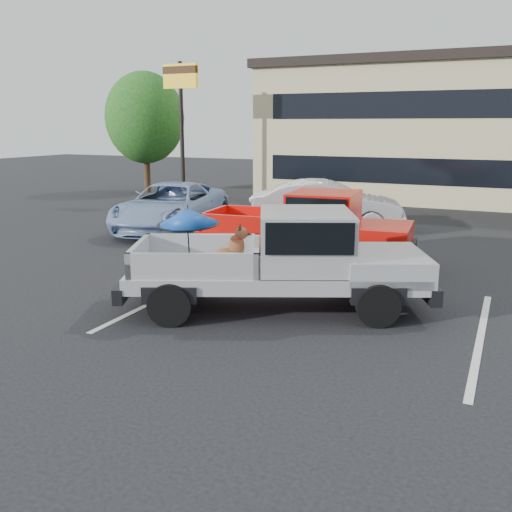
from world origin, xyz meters
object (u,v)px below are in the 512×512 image
Objects in this scene: silver_pickup at (292,255)px; motel_sign at (181,95)px; red_pickup at (317,224)px; tree_left at (145,118)px; silver_sedan at (327,206)px; blue_suv at (171,207)px.

motel_sign is at bearing 105.28° from silver_pickup.
motel_sign reaches higher than silver_pickup.
silver_pickup reaches higher than red_pickup.
tree_left is 1.07× the size of red_pickup.
tree_left reaches higher than motel_sign.
silver_pickup is 1.21× the size of silver_sedan.
tree_left is 11.55m from blue_suv.
motel_sign reaches higher than red_pickup.
blue_suv is at bearing -62.11° from motel_sign.
motel_sign is 1.07× the size of red_pickup.
red_pickup is at bearing 177.88° from silver_sedan.
red_pickup is at bearing 77.58° from silver_pickup.
silver_sedan is (7.73, -3.68, -3.84)m from motel_sign.
blue_suv is at bearing 113.15° from silver_pickup.
silver_pickup is at bearing -47.52° from tree_left.
silver_sedan is at bearing 11.92° from blue_suv.
motel_sign is at bearing 132.99° from red_pickup.
silver_pickup is at bearing -54.23° from blue_suv.
blue_suv is (-4.72, -2.01, -0.05)m from silver_sedan.
silver_sedan is at bearing 79.30° from silver_pickup.
red_pickup reaches higher than blue_suv.
tree_left is at bearing 108.74° from silver_pickup.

